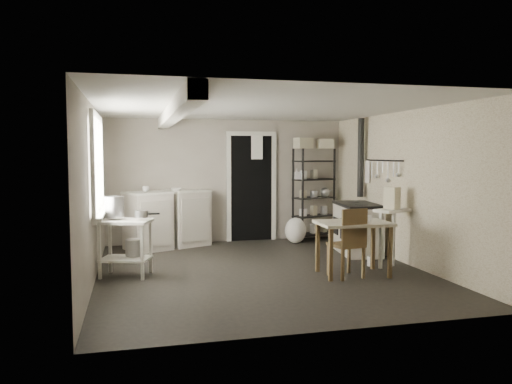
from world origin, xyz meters
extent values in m
plane|color=black|center=(0.00, 0.00, 0.00)|extent=(5.00, 5.00, 0.00)
plane|color=beige|center=(0.00, 0.00, 2.30)|extent=(5.00, 5.00, 0.00)
cube|color=#A2998A|center=(0.00, 2.50, 1.15)|extent=(4.50, 0.02, 2.30)
cube|color=#A2998A|center=(0.00, -2.50, 1.15)|extent=(4.50, 0.02, 2.30)
cube|color=#A2998A|center=(-2.25, 0.00, 1.15)|extent=(0.02, 5.00, 2.30)
cube|color=#A2998A|center=(2.25, 0.00, 1.15)|extent=(0.02, 5.00, 2.30)
cylinder|color=#B3B4B6|center=(-2.00, 0.22, 0.94)|extent=(0.34, 0.34, 0.28)
cylinder|color=#B3B4B6|center=(-1.64, 0.06, 0.85)|extent=(0.21, 0.21, 0.10)
cylinder|color=#B3B4B6|center=(-1.76, 0.15, 0.39)|extent=(0.23, 0.23, 0.23)
imported|color=silver|center=(-1.00, 2.12, 0.95)|extent=(0.32, 0.32, 0.06)
imported|color=silver|center=(-1.53, 2.07, 0.97)|extent=(0.14, 0.14, 0.09)
imported|color=silver|center=(1.28, 2.25, 1.37)|extent=(0.09, 0.10, 0.20)
cube|color=beige|center=(1.41, 2.25, 2.01)|extent=(0.34, 0.31, 0.20)
cube|color=beige|center=(1.84, 2.23, 1.99)|extent=(0.32, 0.30, 0.18)
cube|color=beige|center=(1.94, -0.16, 1.01)|extent=(0.19, 0.24, 0.32)
imported|color=silver|center=(1.32, -0.66, 0.81)|extent=(0.12, 0.12, 0.10)
ellipsoid|color=white|center=(1.17, 1.97, 0.24)|extent=(0.41, 0.35, 0.48)
cylinder|color=silver|center=(1.66, -0.09, 0.07)|extent=(0.14, 0.14, 0.14)
camera|label=1|loc=(-1.75, -6.75, 1.65)|focal=35.00mm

